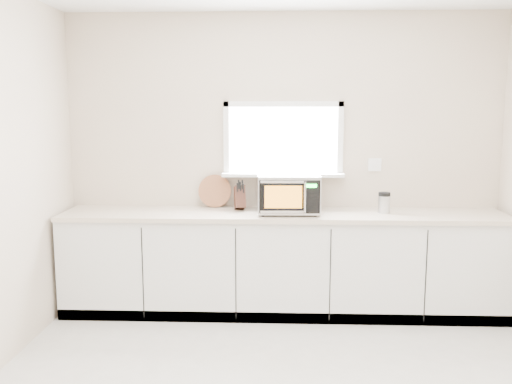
{
  "coord_description": "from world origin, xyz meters",
  "views": [
    {
      "loc": [
        -0.05,
        -3.04,
        1.81
      ],
      "look_at": [
        -0.23,
        1.55,
        1.12
      ],
      "focal_mm": 38.0,
      "sensor_mm": 36.0,
      "label": 1
    }
  ],
  "objects": [
    {
      "name": "coffee_grinder",
      "position": [
        0.89,
        1.71,
        1.01
      ],
      "size": [
        0.13,
        0.13,
        0.19
      ],
      "rotation": [
        0.0,
        0.0,
        -0.31
      ],
      "color": "#B6B8BD",
      "rests_on": "countertop"
    },
    {
      "name": "back_wall",
      "position": [
        0.0,
        2.0,
        1.36
      ],
      "size": [
        4.0,
        0.17,
        2.7
      ],
      "color": "beige",
      "rests_on": "ground"
    },
    {
      "name": "countertop",
      "position": [
        0.0,
        1.69,
        0.9
      ],
      "size": [
        3.92,
        0.64,
        0.04
      ],
      "primitive_type": "cube",
      "color": "beige",
      "rests_on": "cabinets"
    },
    {
      "name": "microwave",
      "position": [
        0.05,
        1.67,
        1.1
      ],
      "size": [
        0.54,
        0.45,
        0.34
      ],
      "rotation": [
        0.0,
        0.0,
        0.03
      ],
      "color": "black",
      "rests_on": "countertop"
    },
    {
      "name": "cutting_board",
      "position": [
        -0.64,
        1.94,
        1.07
      ],
      "size": [
        0.31,
        0.07,
        0.3
      ],
      "primitive_type": "cylinder",
      "rotation": [
        1.4,
        0.0,
        0.0
      ],
      "color": "#975C3A",
      "rests_on": "countertop"
    },
    {
      "name": "cabinets",
      "position": [
        0.0,
        1.7,
        0.44
      ],
      "size": [
        3.92,
        0.6,
        0.88
      ],
      "primitive_type": "cube",
      "color": "silver",
      "rests_on": "ground"
    },
    {
      "name": "knife_block",
      "position": [
        -0.39,
        1.81,
        1.04
      ],
      "size": [
        0.13,
        0.21,
        0.28
      ],
      "rotation": [
        0.0,
        0.0,
        0.19
      ],
      "color": "#422017",
      "rests_on": "countertop"
    }
  ]
}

